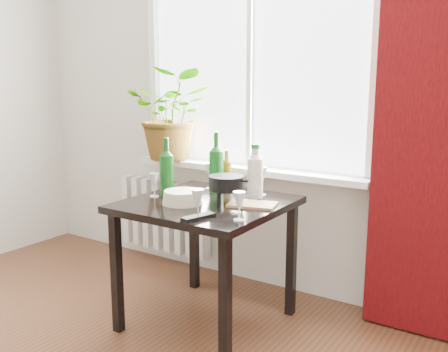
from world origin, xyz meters
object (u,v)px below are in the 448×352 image
Objects in this scene: potted_plant at (172,114)px; fondue_pot at (227,189)px; wineglass_back_center at (261,181)px; bottle_amber at (227,170)px; wineglass_front_left at (154,185)px; wine_bottle_right at (216,162)px; wineglass_far_right at (239,206)px; wineglass_front_right at (198,204)px; cleaning_bottle at (255,170)px; cutting_board at (252,204)px; plate_stack at (182,197)px; wineglass_back_left at (211,176)px; table at (207,217)px; wine_bottle_left at (167,166)px; tv_remote at (198,217)px; radiator at (164,215)px.

fondue_pot is (0.81, -0.53, -0.35)m from potted_plant.
bottle_amber is at bearing 175.32° from wineglass_back_center.
wine_bottle_right is at bearing 52.14° from wineglass_front_left.
wine_bottle_right is at bearing 134.11° from wineglass_far_right.
potted_plant is at bearing 120.28° from wineglass_front_left.
bottle_amber is 0.68m from wineglass_front_right.
cleaning_bottle reaches higher than fondue_pot.
wineglass_back_center is (0.00, 0.07, -0.07)m from cleaning_bottle.
wineglass_front_left is (-0.25, -0.39, -0.06)m from bottle_amber.
wineglass_far_right is at bearing -72.13° from cutting_board.
wineglass_far_right is 0.56m from wineglass_back_center.
wine_bottle_right is 1.70× the size of plate_stack.
cutting_board is (0.43, -0.22, -0.08)m from wineglass_back_left.
wineglass_far_right is at bearing -14.56° from plate_stack.
potted_plant is 1.73× the size of wine_bottle_right.
table is 0.19m from plate_stack.
wineglass_front_right is at bearing -91.07° from cleaning_bottle.
wine_bottle_left is at bearing -179.62° from fondue_pot.
wineglass_far_right is at bearing -12.96° from wineglass_front_left.
tv_remote is (0.18, -0.32, 0.10)m from table.
cutting_board is at bearing -71.19° from wineglass_back_center.
plate_stack is 0.33m from tv_remote.
table is at bearing -69.69° from wine_bottle_right.
wineglass_far_right reaches higher than wineglass_front_left.
fondue_pot is (-0.07, -0.20, -0.08)m from cleaning_bottle.
wineglass_front_right is 0.60× the size of cutting_board.
wineglass_far_right is (0.18, -0.46, -0.09)m from cleaning_bottle.
wineglass_back_left is at bearing 119.52° from wineglass_front_right.
wineglass_back_center is at bearing -4.68° from bottle_amber.
wineglass_front_right reaches higher than table.
wineglass_front_left is 0.45m from fondue_pot.
radiator is 4.31× the size of tv_remote.
wine_bottle_right reaches higher than wine_bottle_left.
wineglass_front_left is 0.25m from plate_stack.
wineglass_front_right is at bearing -69.06° from bottle_amber.
plate_stack is at bearing -9.97° from wineglass_front_left.
wine_bottle_left is at bearing -147.16° from wineglass_back_center.
wineglass_front_left is at bearing -53.18° from radiator.
radiator is at bearing 157.86° from bottle_amber.
bottle_amber is 1.37× the size of tv_remote.
fondue_pot is at bearing -169.79° from cutting_board.
potted_plant reaches higher than wineglass_back_left.
wine_bottle_left reaches higher than tv_remote.
table is 5.73× the size of wineglass_far_right.
table is 3.34× the size of bottle_amber.
wineglass_far_right is (0.64, -0.23, -0.10)m from wine_bottle_left.
wineglass_front_right is 1.03× the size of wineglass_far_right.
wineglass_far_right reaches higher than table.
wine_bottle_left reaches higher than bottle_amber.
wine_bottle_left is 1.09× the size of cleaning_bottle.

